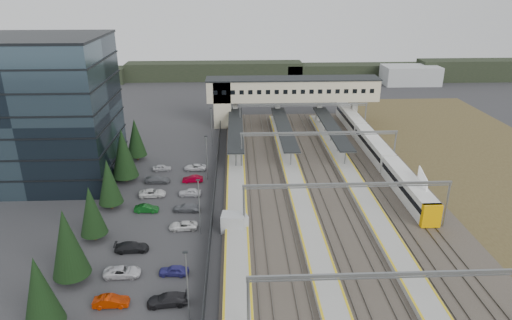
{
  "coord_description": "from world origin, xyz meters",
  "views": [
    {
      "loc": [
        -2.85,
        -62.89,
        32.58
      ],
      "look_at": [
        0.4,
        8.84,
        4.0
      ],
      "focal_mm": 32.0,
      "sensor_mm": 36.0,
      "label": 1
    }
  ],
  "objects_px": {
    "relay_cabin_far": "(237,222)",
    "footbridge": "(281,92)",
    "relay_cabin_near": "(233,223)",
    "office_building": "(36,111)",
    "train": "(374,147)",
    "billboard": "(422,184)"
  },
  "relations": [
    {
      "from": "relay_cabin_far",
      "to": "office_building",
      "type": "bearing_deg",
      "value": 149.64
    },
    {
      "from": "relay_cabin_far",
      "to": "train",
      "type": "xyz_separation_m",
      "value": [
        26.92,
        27.17,
        0.77
      ]
    },
    {
      "from": "relay_cabin_near",
      "to": "footbridge",
      "type": "relative_size",
      "value": 0.08
    },
    {
      "from": "relay_cabin_far",
      "to": "billboard",
      "type": "bearing_deg",
      "value": 12.8
    },
    {
      "from": "footbridge",
      "to": "train",
      "type": "distance_m",
      "value": 28.19
    },
    {
      "from": "relay_cabin_far",
      "to": "footbridge",
      "type": "xyz_separation_m",
      "value": [
        10.62,
        49.38,
        6.74
      ]
    },
    {
      "from": "office_building",
      "to": "billboard",
      "type": "bearing_deg",
      "value": -11.94
    },
    {
      "from": "train",
      "to": "relay_cabin_far",
      "type": "bearing_deg",
      "value": -134.74
    },
    {
      "from": "relay_cabin_near",
      "to": "relay_cabin_far",
      "type": "height_order",
      "value": "relay_cabin_near"
    },
    {
      "from": "footbridge",
      "to": "train",
      "type": "relative_size",
      "value": 0.71
    },
    {
      "from": "relay_cabin_near",
      "to": "billboard",
      "type": "bearing_deg",
      "value": 13.12
    },
    {
      "from": "office_building",
      "to": "train",
      "type": "xyz_separation_m",
      "value": [
        60.0,
        7.79,
        -10.24
      ]
    },
    {
      "from": "office_building",
      "to": "relay_cabin_near",
      "type": "xyz_separation_m",
      "value": [
        32.5,
        -19.68,
        -10.87
      ]
    },
    {
      "from": "office_building",
      "to": "billboard",
      "type": "xyz_separation_m",
      "value": [
        61.31,
        -12.96,
        -8.62
      ]
    },
    {
      "from": "office_building",
      "to": "footbridge",
      "type": "distance_m",
      "value": 53.18
    },
    {
      "from": "relay_cabin_near",
      "to": "billboard",
      "type": "distance_m",
      "value": 29.66
    },
    {
      "from": "office_building",
      "to": "footbridge",
      "type": "xyz_separation_m",
      "value": [
        43.7,
        30.0,
        -4.26
      ]
    },
    {
      "from": "footbridge",
      "to": "office_building",
      "type": "bearing_deg",
      "value": -145.53
    },
    {
      "from": "relay_cabin_near",
      "to": "office_building",
      "type": "bearing_deg",
      "value": 148.81
    },
    {
      "from": "office_building",
      "to": "billboard",
      "type": "height_order",
      "value": "office_building"
    },
    {
      "from": "billboard",
      "to": "office_building",
      "type": "bearing_deg",
      "value": 168.06
    },
    {
      "from": "footbridge",
      "to": "relay_cabin_far",
      "type": "bearing_deg",
      "value": -102.14
    }
  ]
}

